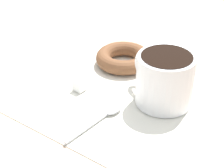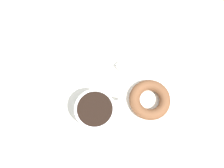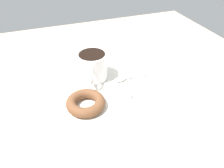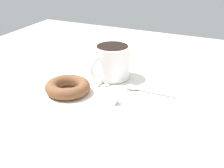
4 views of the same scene
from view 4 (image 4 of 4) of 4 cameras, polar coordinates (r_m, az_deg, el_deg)
ground_plane at (r=76.13cm, az=-0.86°, el=-2.85°), size 120.00×120.00×2.00cm
napkin at (r=77.26cm, az=-0.00°, el=-1.45°), size 32.64×32.64×0.30cm
coffee_cup at (r=83.59cm, az=-0.02°, el=4.19°), size 9.59×12.74×8.83cm
donut at (r=76.86cm, az=-8.09°, el=-0.53°), size 11.02×11.02×2.90cm
spoon at (r=77.93cm, az=4.80°, el=-0.84°), size 12.59×2.46×0.90cm
sugar_cube at (r=71.44cm, az=0.16°, el=-2.74°), size 2.00×2.00×2.00cm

